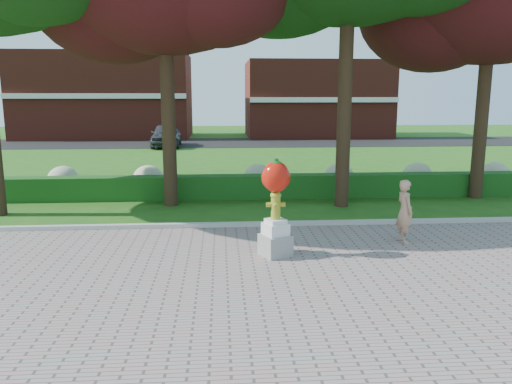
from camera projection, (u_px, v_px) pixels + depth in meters
ground at (240, 265)px, 10.50m from camera, size 100.00×100.00×0.00m
walkway at (252, 364)px, 6.58m from camera, size 40.00×14.00×0.04m
curb at (235, 225)px, 13.43m from camera, size 40.00×0.18×0.15m
lawn_hedge at (232, 187)px, 17.28m from camera, size 24.00×0.70×0.80m
hydrangea_row at (247, 178)px, 18.27m from camera, size 20.10×1.10×0.99m
street at (225, 143)px, 37.92m from camera, size 50.00×8.00×0.02m
building_left at (107, 96)px, 42.44m from camera, size 14.00×8.00×7.00m
building_right at (315, 99)px, 43.75m from camera, size 12.00×8.00×6.40m
hydrant_sculpture at (276, 205)px, 10.78m from camera, size 0.77×0.77×2.15m
woman at (405, 211)px, 11.85m from camera, size 0.44×0.60×1.52m
parked_car at (166, 135)px, 34.70m from camera, size 2.06×4.86×1.64m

